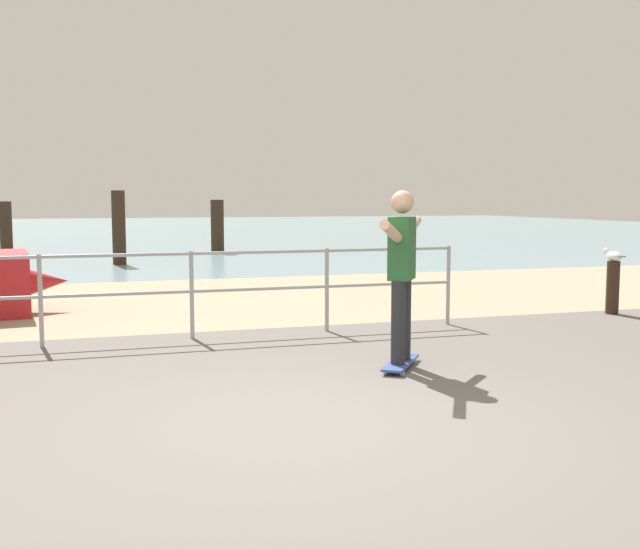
{
  "coord_description": "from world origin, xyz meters",
  "views": [
    {
      "loc": [
        -1.53,
        -5.04,
        1.66
      ],
      "look_at": [
        0.66,
        2.0,
        0.9
      ],
      "focal_mm": 41.65,
      "sensor_mm": 36.0,
      "label": 1
    }
  ],
  "objects_px": {
    "bollard_short": "(613,288)",
    "seagull": "(613,256)",
    "skateboard": "(401,363)",
    "skateboarder": "(402,266)"
  },
  "relations": [
    {
      "from": "skateboarder",
      "to": "bollard_short",
      "type": "relative_size",
      "value": 2.13
    },
    {
      "from": "bollard_short",
      "to": "skateboard",
      "type": "bearing_deg",
      "value": -152.12
    },
    {
      "from": "skateboarder",
      "to": "seagull",
      "type": "distance_m",
      "value": 4.81
    },
    {
      "from": "skateboarder",
      "to": "bollard_short",
      "type": "xyz_separation_m",
      "value": [
        4.24,
        2.25,
        -0.63
      ]
    },
    {
      "from": "seagull",
      "to": "skateboarder",
      "type": "bearing_deg",
      "value": -151.95
    },
    {
      "from": "bollard_short",
      "to": "seagull",
      "type": "distance_m",
      "value": 0.46
    },
    {
      "from": "skateboard",
      "to": "seagull",
      "type": "distance_m",
      "value": 4.87
    },
    {
      "from": "skateboarder",
      "to": "seagull",
      "type": "relative_size",
      "value": 3.38
    },
    {
      "from": "bollard_short",
      "to": "seagull",
      "type": "bearing_deg",
      "value": 85.22
    },
    {
      "from": "skateboard",
      "to": "bollard_short",
      "type": "relative_size",
      "value": 0.99
    }
  ]
}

